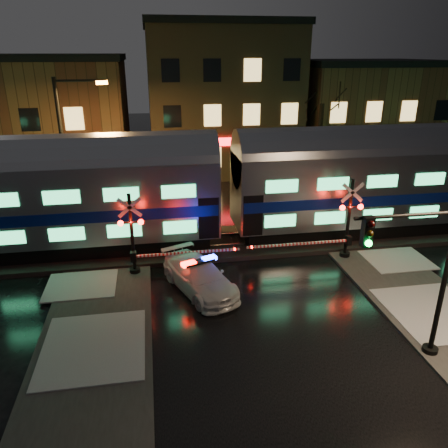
# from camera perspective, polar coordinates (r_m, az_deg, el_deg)

# --- Properties ---
(ground) EXTENTS (120.00, 120.00, 0.00)m
(ground) POSITION_cam_1_polar(r_m,az_deg,el_deg) (19.23, 4.16, -8.66)
(ground) COLOR black
(ground) RESTS_ON ground
(ballast) EXTENTS (90.00, 4.20, 0.24)m
(ballast) POSITION_cam_1_polar(r_m,az_deg,el_deg) (23.52, 1.33, -2.35)
(ballast) COLOR black
(ballast) RESTS_ON ground
(sidewalk_left) EXTENTS (4.00, 20.00, 0.12)m
(sidewalk_left) POSITION_cam_1_polar(r_m,az_deg,el_deg) (14.15, -17.96, -22.52)
(sidewalk_left) COLOR #2D2D2D
(sidewalk_left) RESTS_ON ground
(building_left) EXTENTS (14.00, 10.00, 9.00)m
(building_left) POSITION_cam_1_polar(r_m,az_deg,el_deg) (39.46, -23.08, 12.42)
(building_left) COLOR brown
(building_left) RESTS_ON ground
(building_mid) EXTENTS (12.00, 11.00, 11.50)m
(building_mid) POSITION_cam_1_polar(r_m,az_deg,el_deg) (39.27, -0.61, 15.89)
(building_mid) COLOR brown
(building_mid) RESTS_ON ground
(building_right) EXTENTS (12.00, 10.00, 8.50)m
(building_right) POSITION_cam_1_polar(r_m,az_deg,el_deg) (42.97, 17.41, 13.42)
(building_right) COLOR brown
(building_right) RESTS_ON ground
(train) EXTENTS (51.00, 3.12, 5.92)m
(train) POSITION_cam_1_polar(r_m,az_deg,el_deg) (22.31, 0.24, 5.25)
(train) COLOR black
(train) RESTS_ON ballast
(police_car) EXTENTS (3.41, 4.92, 1.48)m
(police_car) POSITION_cam_1_polar(r_m,az_deg,el_deg) (18.92, -3.22, -6.85)
(police_car) COLOR silver
(police_car) RESTS_ON ground
(crossing_signal_right) EXTENTS (5.77, 0.66, 4.09)m
(crossing_signal_right) POSITION_cam_1_polar(r_m,az_deg,el_deg) (21.95, 15.10, -0.49)
(crossing_signal_right) COLOR black
(crossing_signal_right) RESTS_ON ground
(crossing_signal_left) EXTENTS (5.55, 0.65, 3.93)m
(crossing_signal_left) POSITION_cam_1_polar(r_m,az_deg,el_deg) (20.10, -10.83, -2.42)
(crossing_signal_left) COLOR black
(crossing_signal_left) RESTS_ON ground
(traffic_light) EXTENTS (3.60, 0.67, 5.57)m
(traffic_light) POSITION_cam_1_polar(r_m,az_deg,el_deg) (15.16, 24.30, -6.77)
(traffic_light) COLOR black
(traffic_light) RESTS_ON ground
(streetlight) EXTENTS (2.82, 0.30, 8.45)m
(streetlight) POSITION_cam_1_polar(r_m,az_deg,el_deg) (25.94, -19.69, 9.71)
(streetlight) COLOR black
(streetlight) RESTS_ON ground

